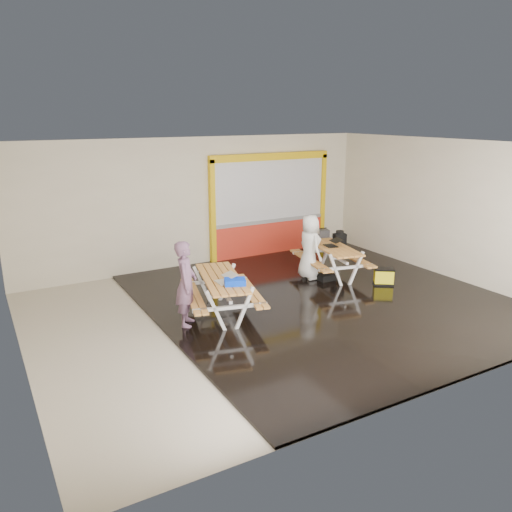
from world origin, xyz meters
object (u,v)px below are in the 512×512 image
laptop_left (225,280)px  dark_case (326,277)px  toolbox (321,234)px  picnic_table_left (222,286)px  laptop_right (333,244)px  backpack (339,241)px  picnic_table_right (331,253)px  person_left (186,284)px  fluke_bag (384,277)px  blue_pouch (235,282)px  person_right (310,247)px

laptop_left → dark_case: bearing=17.5°
toolbox → dark_case: size_ratio=1.17×
picnic_table_left → laptop_left: (-0.07, -0.33, 0.26)m
picnic_table_left → laptop_right: 3.70m
laptop_right → backpack: size_ratio=0.83×
picnic_table_right → backpack: bearing=38.4°
picnic_table_left → person_left: (-0.83, -0.14, 0.24)m
toolbox → fluke_bag: bearing=-79.2°
picnic_table_left → laptop_left: bearing=-102.5°
laptop_left → dark_case: laptop_left is taller
picnic_table_left → blue_pouch: size_ratio=6.01×
person_left → picnic_table_left: bearing=-51.2°
picnic_table_right → blue_pouch: bearing=-156.9°
person_right → backpack: 1.43m
picnic_table_right → fluke_bag: size_ratio=4.18×
picnic_table_right → dark_case: (-0.33, -0.24, -0.52)m
dark_case → backpack: bearing=37.6°
picnic_table_left → fluke_bag: 4.29m
picnic_table_left → picnic_table_right: 3.71m
laptop_left → dark_case: 3.57m
blue_pouch → toolbox: (3.84, 2.39, 0.03)m
person_left → laptop_left: size_ratio=4.40×
toolbox → dark_case: 1.51m
person_left → person_right: bearing=-43.5°
blue_pouch → fluke_bag: size_ratio=0.72×
picnic_table_right → toolbox: bearing=71.6°
picnic_table_right → laptop_left: 3.88m
picnic_table_right → blue_pouch: 3.88m
picnic_table_left → dark_case: picnic_table_left is taller
picnic_table_left → dark_case: bearing=12.5°
person_left → person_right: size_ratio=1.06×
blue_pouch → toolbox: bearing=31.8°
laptop_left → dark_case: (3.32, 1.05, -0.78)m
picnic_table_right → person_left: bearing=-166.0°
person_left → dark_case: size_ratio=4.10×
dark_case → laptop_left: bearing=-162.5°
laptop_left → blue_pouch: bearing=-67.2°
laptop_left → laptop_right: size_ratio=0.84×
picnic_table_left → person_right: person_right is taller
backpack → dark_case: 1.44m
person_right → toolbox: 1.24m
picnic_table_left → backpack: size_ratio=4.40×
person_right → dark_case: (0.31, -0.30, -0.76)m
picnic_table_left → fluke_bag: bearing=-3.3°
picnic_table_left → laptop_left: 0.42m
person_left → blue_pouch: (0.86, -0.42, 0.02)m
person_right → person_left: bearing=109.8°
laptop_left → person_right: bearing=24.1°
picnic_table_right → toolbox: toolbox is taller
blue_pouch → toolbox: size_ratio=0.83×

